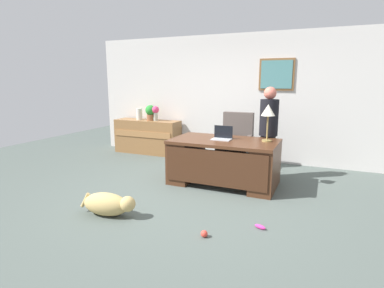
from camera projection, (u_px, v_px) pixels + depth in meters
ground_plane at (193, 197)px, 4.69m from camera, size 12.00×12.00×0.00m
back_wall at (241, 98)px, 6.75m from camera, size 7.00×0.16×2.70m
desk at (223, 160)px, 5.21m from camera, size 1.75×0.99×0.76m
credenza at (148, 137)px, 7.48m from camera, size 1.59×0.50×0.80m
armchair at (236, 145)px, 6.09m from camera, size 0.60×0.59×1.11m
person_standing at (268, 132)px, 5.46m from camera, size 0.32×0.32×1.62m
dog_lying at (109, 204)px, 4.03m from camera, size 0.80×0.37×0.30m
laptop at (222, 136)px, 5.20m from camera, size 0.32×0.22×0.22m
desk_lamp at (268, 112)px, 4.94m from camera, size 0.22×0.22×0.60m
vase_with_flowers at (155, 112)px, 7.27m from camera, size 0.17×0.17×0.34m
vase_empty at (139, 114)px, 7.46m from camera, size 0.14×0.14×0.27m
potted_plant at (150, 112)px, 7.32m from camera, size 0.24×0.24×0.36m
dog_toy_ball at (204, 234)px, 3.49m from camera, size 0.08×0.08×0.08m
dog_toy_bone at (260, 227)px, 3.68m from camera, size 0.15×0.10×0.05m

